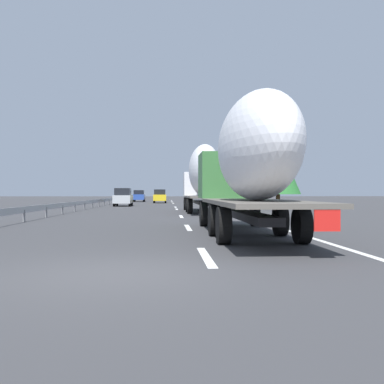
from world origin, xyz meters
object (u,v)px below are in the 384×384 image
at_px(truck_lead, 203,176).
at_px(car_silver_hatch, 123,197).
at_px(truck_trailing, 249,161).
at_px(road_sign, 212,186).
at_px(car_white_van, 161,195).
at_px(car_yellow_coupe, 160,196).
at_px(car_blue_sedan, 139,196).

bearing_deg(truck_lead, car_silver_hatch, 25.32).
bearing_deg(truck_trailing, road_sign, -4.07).
height_order(truck_trailing, car_white_van, truck_trailing).
distance_m(car_silver_hatch, car_yellow_coupe, 15.25).
xyz_separation_m(car_white_van, car_yellow_coupe, (-34.31, -0.24, 0.00)).
bearing_deg(truck_trailing, car_yellow_coupe, 4.23).
height_order(car_silver_hatch, road_sign, road_sign).
bearing_deg(truck_lead, car_white_van, 3.41).
xyz_separation_m(truck_lead, car_silver_hatch, (15.36, 7.27, -1.72)).
relative_size(car_white_van, car_yellow_coupe, 1.01).
relative_size(car_blue_sedan, road_sign, 1.33).
bearing_deg(road_sign, car_blue_sedan, 35.72).
relative_size(car_blue_sedan, car_white_van, 1.02).
bearing_deg(truck_trailing, car_white_van, 2.65).
distance_m(truck_lead, car_yellow_coupe, 30.43).
bearing_deg(car_silver_hatch, road_sign, -47.04).
xyz_separation_m(car_silver_hatch, road_sign, (9.66, -10.37, 1.33)).
xyz_separation_m(truck_lead, road_sign, (25.01, -3.10, -0.40)).
relative_size(car_blue_sedan, car_silver_hatch, 1.03).
distance_m(car_blue_sedan, car_silver_hatch, 23.71).
height_order(car_blue_sedan, car_yellow_coupe, car_yellow_coupe).
bearing_deg(car_silver_hatch, car_yellow_coupe, -13.92).
relative_size(truck_trailing, car_silver_hatch, 2.90).
height_order(car_white_van, car_yellow_coupe, car_yellow_coupe).
distance_m(car_white_van, car_yellow_coupe, 34.31).
bearing_deg(road_sign, car_yellow_coupe, 52.46).
xyz_separation_m(truck_lead, car_blue_sedan, (39.07, 7.01, -1.75)).
xyz_separation_m(truck_trailing, car_white_van, (83.01, 3.84, -1.53)).
relative_size(car_silver_hatch, car_yellow_coupe, 1.00).
height_order(truck_lead, car_yellow_coupe, truck_lead).
xyz_separation_m(truck_trailing, car_yellow_coupe, (48.71, 3.60, -1.53)).
relative_size(car_silver_hatch, road_sign, 1.29).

